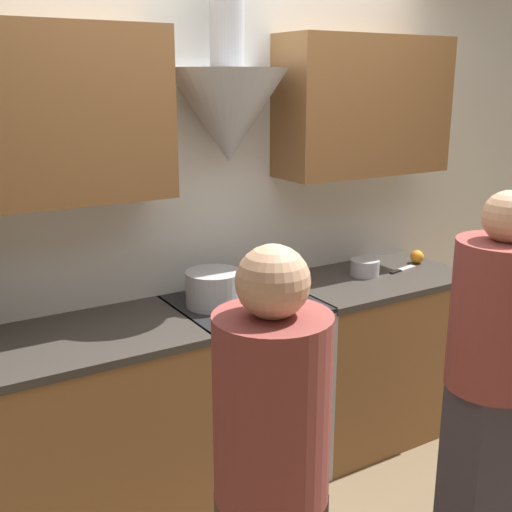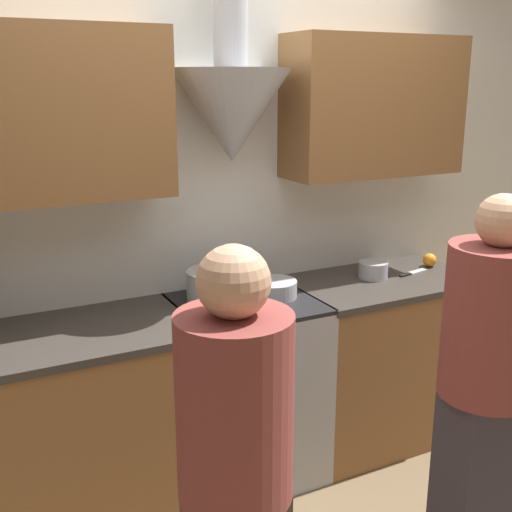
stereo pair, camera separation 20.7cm
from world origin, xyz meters
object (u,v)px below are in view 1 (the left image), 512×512
(saucepan, at_px, (365,267))
(mixing_bowl, at_px, (271,288))
(orange_fruit, at_px, (417,257))
(person_foreground_right, at_px, (492,376))
(stock_pot, at_px, (214,288))
(stove_range, at_px, (245,388))
(person_foreground_left, at_px, (271,494))

(saucepan, bearing_deg, mixing_bowl, -176.91)
(orange_fruit, distance_m, person_foreground_right, 1.33)
(stock_pot, relative_size, mixing_bowl, 1.15)
(stove_range, distance_m, person_foreground_left, 1.44)
(stock_pot, height_order, person_foreground_left, person_foreground_left)
(person_foreground_right, bearing_deg, saucepan, 74.33)
(mixing_bowl, height_order, person_foreground_right, person_foreground_right)
(orange_fruit, bearing_deg, saucepan, -176.62)
(stove_range, bearing_deg, stock_pot, 166.83)
(orange_fruit, xyz_separation_m, person_foreground_left, (-1.82, -1.29, -0.09))
(stock_pot, height_order, person_foreground_right, person_foreground_right)
(stock_pot, xyz_separation_m, person_foreground_right, (0.61, -1.09, -0.14))
(orange_fruit, xyz_separation_m, person_foreground_right, (-0.72, -1.12, -0.10))
(mixing_bowl, distance_m, orange_fruit, 1.03)
(orange_fruit, bearing_deg, person_foreground_right, -122.71)
(mixing_bowl, relative_size, person_foreground_left, 0.15)
(stove_range, bearing_deg, person_foreground_right, -66.40)
(stove_range, height_order, orange_fruit, orange_fruit)
(mixing_bowl, bearing_deg, stove_range, -179.70)
(mixing_bowl, height_order, saucepan, saucepan)
(saucepan, xyz_separation_m, person_foreground_right, (-0.31, -1.09, -0.10))
(stove_range, distance_m, saucepan, 0.92)
(orange_fruit, distance_m, person_foreground_left, 2.23)
(mixing_bowl, xyz_separation_m, person_foreground_left, (-0.79, -1.23, -0.10))
(saucepan, relative_size, person_foreground_right, 0.10)
(stock_pot, bearing_deg, stove_range, -13.17)
(saucepan, bearing_deg, stock_pot, 180.00)
(mixing_bowl, bearing_deg, stock_pot, 173.48)
(orange_fruit, height_order, saucepan, saucepan)
(stock_pot, distance_m, mixing_bowl, 0.30)
(mixing_bowl, xyz_separation_m, person_foreground_right, (0.32, -1.06, -0.10))
(mixing_bowl, bearing_deg, saucepan, 3.09)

